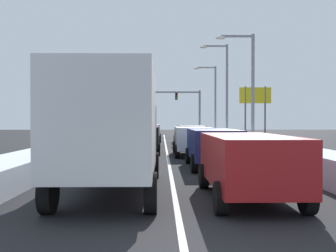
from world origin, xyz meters
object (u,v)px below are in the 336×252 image
Objects in this scene: suv_navy_right_lane_second at (213,144)px; sedan_tan_right_lane_fifth at (185,135)px; box_truck_center_lane_nearest at (113,126)px; suv_maroon_center_lane_fourth at (146,133)px; sedan_gray_center_lane_second at (130,148)px; street_lamp_right_near at (247,81)px; roadside_sign_right at (255,101)px; suv_red_right_lane_nearest at (247,160)px; street_lamp_right_far at (212,95)px; traffic_light_gantry at (183,103)px; suv_silver_center_lane_fifth at (150,131)px; suv_black_center_lane_third at (143,137)px; street_lamp_right_mid at (223,85)px; suv_charcoal_right_lane_fourth at (191,134)px; suv_white_right_lane_third at (192,138)px.

suv_navy_right_lane_second is 1.09× the size of sedan_tan_right_lane_fifth.
box_truck_center_lane_nearest is 1.47× the size of suv_maroon_center_lane_fourth.
street_lamp_right_near is at bearing 47.57° from sedan_gray_center_lane_second.
street_lamp_right_near is 13.57m from roadside_sign_right.
street_lamp_right_far reaches higher than suv_red_right_lane_nearest.
suv_red_right_lane_nearest is 0.65× the size of traffic_light_gantry.
suv_navy_right_lane_second is 19.03m from sedan_tan_right_lane_fifth.
suv_red_right_lane_nearest is at bearing -81.05° from suv_maroon_center_lane_fourth.
street_lamp_right_far reaches higher than suv_silver_center_lane_fifth.
suv_black_center_lane_third is 14.46m from street_lamp_right_mid.
suv_red_right_lane_nearest is at bearing -90.15° from suv_charcoal_right_lane_fourth.
suv_maroon_center_lane_fourth is at bearing -146.63° from street_lamp_right_mid.
box_truck_center_lane_nearest is (-3.53, -25.15, 1.14)m from sedan_tan_right_lane_fifth.
roadside_sign_right is (7.17, 9.45, 3.00)m from suv_charcoal_right_lane_fourth.
street_lamp_right_far is at bearing 71.85° from suv_black_center_lane_third.
box_truck_center_lane_nearest is at bearing -114.70° from street_lamp_right_near.
sedan_tan_right_lane_fifth and sedan_gray_center_lane_second have the same top height.
traffic_light_gantry is (4.41, 35.56, 3.73)m from sedan_gray_center_lane_second.
suv_charcoal_right_lane_fourth is at bearing -67.08° from suv_silver_center_lane_fifth.
street_lamp_right_far is 7.86m from roadside_sign_right.
traffic_light_gantry reaches higher than suv_silver_center_lane_fifth.
suv_white_right_lane_third reaches higher than sedan_tan_right_lane_fifth.
suv_black_center_lane_third and suv_silver_center_lane_fifth have the same top height.
street_lamp_right_near is at bearing -90.61° from street_lamp_right_far.
suv_black_center_lane_third is at bearing -108.15° from street_lamp_right_far.
traffic_light_gantry reaches higher than suv_white_right_lane_third.
suv_navy_right_lane_second is 1.00× the size of suv_silver_center_lane_fifth.
sedan_tan_right_lane_fifth is 5.32m from suv_maroon_center_lane_fourth.
traffic_light_gantry reaches higher than suv_navy_right_lane_second.
roadside_sign_right reaches higher than box_truck_center_lane_nearest.
suv_charcoal_right_lane_fourth reaches higher than sedan_tan_right_lane_fifth.
roadside_sign_right reaches higher than suv_maroon_center_lane_fourth.
suv_red_right_lane_nearest is 36.99m from street_lamp_right_far.
traffic_light_gantry is at bearing 112.50° from street_lamp_right_far.
suv_white_right_lane_third is at bearing -114.65° from roadside_sign_right.
suv_navy_right_lane_second is 7.16m from box_truck_center_lane_nearest.
suv_white_right_lane_third is 1.00× the size of suv_charcoal_right_lane_fourth.
street_lamp_right_far reaches higher than suv_navy_right_lane_second.
traffic_light_gantry is (4.04, 15.93, 3.48)m from suv_silver_center_lane_fifth.
sedan_tan_right_lane_fifth is (-0.12, 5.93, -0.25)m from suv_charcoal_right_lane_fourth.
sedan_tan_right_lane_fifth is at bearing 88.45° from suv_white_right_lane_third.
box_truck_center_lane_nearest reaches higher than suv_navy_right_lane_second.
suv_charcoal_right_lane_fourth is at bearing -91.53° from traffic_light_gantry.
box_truck_center_lane_nearest is 21.08m from suv_maroon_center_lane_fourth.
suv_black_center_lane_third and suv_maroon_center_lane_fourth have the same top height.
suv_red_right_lane_nearest is 1.00× the size of suv_navy_right_lane_second.
street_lamp_right_far is (3.87, 10.53, 4.29)m from sedan_tan_right_lane_fifth.
suv_maroon_center_lane_fourth is at bearing 90.51° from suv_black_center_lane_third.
box_truck_center_lane_nearest is (-3.61, -6.12, 0.88)m from suv_navy_right_lane_second.
suv_charcoal_right_lane_fourth is at bearing 71.99° from sedan_gray_center_lane_second.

